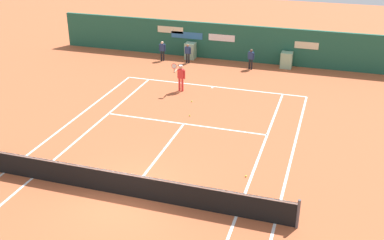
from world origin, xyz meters
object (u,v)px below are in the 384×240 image
at_px(ball_kid_right_post, 162,50).
at_px(ball_kid_left_post, 251,58).
at_px(tennis_ball_near_service_line, 192,101).
at_px(ball_kid_centre_post, 188,52).
at_px(player_on_baseline, 181,76).
at_px(tennis_ball_by_sideline, 246,176).
at_px(tennis_ball_mid_court, 190,115).

bearing_deg(ball_kid_right_post, ball_kid_left_post, 169.70).
bearing_deg(tennis_ball_near_service_line, ball_kid_centre_post, 109.83).
distance_m(ball_kid_centre_post, tennis_ball_near_service_line, 6.76).
height_order(player_on_baseline, ball_kid_left_post, player_on_baseline).
relative_size(tennis_ball_by_sideline, tennis_ball_near_service_line, 1.00).
bearing_deg(tennis_ball_near_service_line, tennis_ball_by_sideline, -56.89).
xyz_separation_m(ball_kid_left_post, tennis_ball_near_service_line, (-1.92, -6.33, -0.73)).
bearing_deg(player_on_baseline, ball_kid_right_post, -59.76).
bearing_deg(tennis_ball_mid_court, ball_kid_left_post, 79.76).
bearing_deg(ball_kid_right_post, tennis_ball_near_service_line, 112.41).
xyz_separation_m(ball_kid_left_post, tennis_ball_mid_court, (-1.47, -8.11, -0.73)).
xyz_separation_m(player_on_baseline, tennis_ball_near_service_line, (1.07, -1.34, -0.89)).
height_order(ball_kid_right_post, tennis_ball_near_service_line, ball_kid_right_post).
bearing_deg(tennis_ball_mid_court, ball_kid_right_post, 119.14).
xyz_separation_m(ball_kid_left_post, tennis_ball_by_sideline, (2.35, -12.88, -0.73)).
relative_size(ball_kid_left_post, tennis_ball_mid_court, 19.42).
distance_m(ball_kid_left_post, ball_kid_right_post, 5.99).
bearing_deg(ball_kid_left_post, tennis_ball_mid_court, 90.41).
xyz_separation_m(player_on_baseline, ball_kid_left_post, (3.00, 4.99, -0.16)).
height_order(ball_kid_right_post, tennis_ball_mid_court, ball_kid_right_post).
bearing_deg(tennis_ball_by_sideline, ball_kid_centre_post, 116.97).
relative_size(player_on_baseline, ball_kid_centre_post, 1.36).
bearing_deg(tennis_ball_by_sideline, ball_kid_right_post, 122.92).
relative_size(player_on_baseline, tennis_ball_mid_court, 25.89).
bearing_deg(ball_kid_centre_post, ball_kid_right_post, -0.07).
relative_size(ball_kid_left_post, ball_kid_right_post, 0.99).
height_order(ball_kid_left_post, tennis_ball_mid_court, ball_kid_left_post).
bearing_deg(ball_kid_right_post, ball_kid_centre_post, 169.70).
bearing_deg(ball_kid_left_post, ball_kid_right_post, 10.65).
distance_m(ball_kid_right_post, tennis_ball_mid_court, 9.31).
relative_size(tennis_ball_mid_court, tennis_ball_near_service_line, 1.00).
xyz_separation_m(tennis_ball_mid_court, tennis_ball_by_sideline, (3.82, -4.77, 0.00)).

